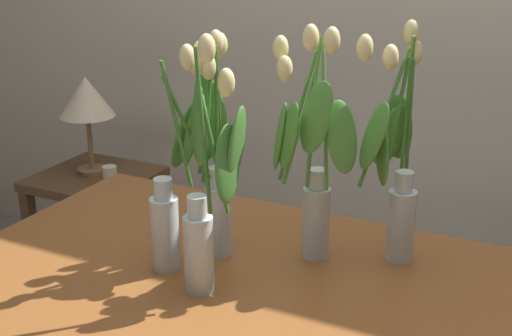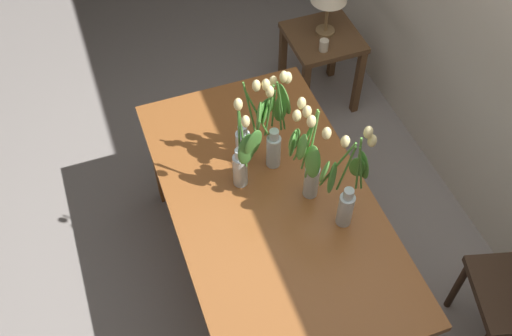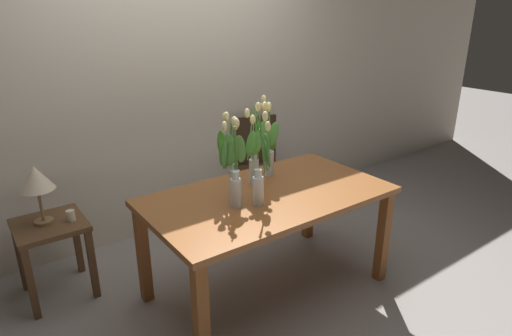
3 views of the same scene
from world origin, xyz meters
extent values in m
plane|color=gray|center=(0.00, 0.00, 0.00)|extent=(18.00, 18.00, 0.00)
cube|color=beige|center=(0.00, 1.31, 1.35)|extent=(9.00, 0.10, 2.70)
cube|color=brown|center=(0.00, 0.00, 0.72)|extent=(1.60, 0.90, 0.04)
cube|color=brown|center=(-0.74, -0.39, 0.35)|extent=(0.07, 0.07, 0.70)
cube|color=brown|center=(0.74, -0.39, 0.35)|extent=(0.07, 0.07, 0.70)
cube|color=brown|center=(-0.74, 0.39, 0.35)|extent=(0.07, 0.07, 0.70)
cube|color=brown|center=(0.74, 0.39, 0.35)|extent=(0.07, 0.07, 0.70)
cylinder|color=silver|center=(0.21, 0.26, 0.83)|extent=(0.07, 0.07, 0.18)
cylinder|color=silver|center=(0.21, 0.26, 0.94)|extent=(0.04, 0.04, 0.05)
cylinder|color=silver|center=(0.21, 0.26, 0.80)|extent=(0.06, 0.06, 0.11)
cylinder|color=#478433|center=(0.16, 0.21, 1.11)|extent=(0.08, 0.09, 0.32)
ellipsoid|color=#F4E093|center=(0.12, 0.16, 1.27)|extent=(0.04, 0.04, 0.06)
ellipsoid|color=#4C8E38|center=(0.16, 0.16, 1.08)|extent=(0.11, 0.07, 0.18)
cylinder|color=#478433|center=(0.18, 0.24, 1.09)|extent=(0.04, 0.04, 0.30)
ellipsoid|color=#F4E093|center=(0.16, 0.22, 1.24)|extent=(0.04, 0.04, 0.06)
ellipsoid|color=#4C8E38|center=(0.17, 0.19, 1.04)|extent=(0.08, 0.08, 0.18)
cylinder|color=#478433|center=(0.20, 0.29, 1.09)|extent=(0.02, 0.06, 0.30)
ellipsoid|color=#F4E093|center=(0.19, 0.32, 1.24)|extent=(0.04, 0.04, 0.06)
ellipsoid|color=#4C8E38|center=(0.16, 0.33, 1.06)|extent=(0.08, 0.06, 0.18)
cylinder|color=#478433|center=(0.19, 0.28, 1.12)|extent=(0.03, 0.04, 0.35)
ellipsoid|color=#F4E093|center=(0.19, 0.30, 1.29)|extent=(0.04, 0.04, 0.06)
ellipsoid|color=#4C8E38|center=(0.15, 0.31, 1.04)|extent=(0.12, 0.05, 0.18)
cylinder|color=silver|center=(0.02, 0.18, 0.83)|extent=(0.07, 0.07, 0.18)
cylinder|color=silver|center=(0.02, 0.18, 0.94)|extent=(0.04, 0.04, 0.05)
cylinder|color=silver|center=(0.02, 0.18, 0.80)|extent=(0.06, 0.06, 0.11)
cylinder|color=#56933D|center=(-0.03, 0.16, 1.10)|extent=(0.08, 0.05, 0.31)
ellipsoid|color=#F4E093|center=(-0.07, 0.14, 1.26)|extent=(0.04, 0.04, 0.06)
ellipsoid|color=#4C8E38|center=(-0.05, 0.11, 1.06)|extent=(0.08, 0.08, 0.18)
cylinder|color=#56933D|center=(0.04, 0.15, 1.11)|extent=(0.05, 0.06, 0.35)
ellipsoid|color=#F4E093|center=(0.06, 0.12, 1.29)|extent=(0.04, 0.04, 0.06)
ellipsoid|color=#4C8E38|center=(0.09, 0.14, 1.07)|extent=(0.10, 0.07, 0.18)
cylinder|color=#56933D|center=(0.01, 0.15, 1.12)|extent=(0.01, 0.05, 0.35)
ellipsoid|color=#F4E093|center=(0.01, 0.13, 1.29)|extent=(0.04, 0.04, 0.06)
ellipsoid|color=#4C8E38|center=(0.04, 0.11, 1.12)|extent=(0.10, 0.04, 0.18)
cylinder|color=#56933D|center=(-0.02, 0.14, 1.08)|extent=(0.06, 0.07, 0.27)
ellipsoid|color=#F4E093|center=(-0.04, 0.11, 1.22)|extent=(0.04, 0.04, 0.06)
ellipsoid|color=#4C8E38|center=(-0.02, 0.09, 1.07)|extent=(0.10, 0.07, 0.18)
cylinder|color=silver|center=(-0.21, 0.09, 0.83)|extent=(0.07, 0.07, 0.18)
cylinder|color=silver|center=(-0.21, 0.09, 0.94)|extent=(0.04, 0.04, 0.05)
cylinder|color=silver|center=(-0.21, 0.09, 0.80)|extent=(0.06, 0.06, 0.11)
cylinder|color=#3D752D|center=(-0.24, 0.09, 1.08)|extent=(0.06, 0.02, 0.27)
ellipsoid|color=#F4E093|center=(-0.26, 0.10, 1.21)|extent=(0.04, 0.04, 0.06)
ellipsoid|color=#4C8E38|center=(-0.29, 0.07, 1.04)|extent=(0.07, 0.11, 0.18)
cylinder|color=#3D752D|center=(-0.22, 0.12, 1.10)|extent=(0.03, 0.06, 0.31)
ellipsoid|color=#F4E093|center=(-0.23, 0.15, 1.25)|extent=(0.04, 0.04, 0.06)
ellipsoid|color=#4C8E38|center=(-0.26, 0.15, 1.10)|extent=(0.10, 0.07, 0.18)
cylinder|color=#3D752D|center=(-0.22, 0.06, 1.09)|extent=(0.02, 0.04, 0.31)
ellipsoid|color=#F4E093|center=(-0.22, 0.05, 1.25)|extent=(0.04, 0.04, 0.06)
ellipsoid|color=#4C8E38|center=(-0.21, 0.01, 1.08)|extent=(0.08, 0.06, 0.18)
cylinder|color=#3D752D|center=(-0.22, 0.11, 1.10)|extent=(0.03, 0.04, 0.32)
ellipsoid|color=#F4E093|center=(-0.23, 0.13, 1.26)|extent=(0.04, 0.04, 0.06)
ellipsoid|color=#4C8E38|center=(-0.26, 0.13, 1.04)|extent=(0.09, 0.07, 0.18)
cylinder|color=silver|center=(-0.15, -0.10, 0.83)|extent=(0.07, 0.07, 0.18)
cylinder|color=silver|center=(-0.15, -0.10, 0.94)|extent=(0.04, 0.04, 0.05)
cylinder|color=silver|center=(-0.15, -0.10, 0.80)|extent=(0.06, 0.06, 0.11)
cylinder|color=#3D752D|center=(-0.11, -0.09, 1.08)|extent=(0.07, 0.01, 0.28)
ellipsoid|color=#F4E093|center=(-0.08, -0.09, 1.23)|extent=(0.04, 0.04, 0.06)
ellipsoid|color=#427F33|center=(-0.07, -0.06, 1.09)|extent=(0.04, 0.10, 0.18)
cylinder|color=#3D752D|center=(-0.13, -0.10, 1.12)|extent=(0.04, 0.02, 0.35)
ellipsoid|color=#F4E093|center=(-0.11, -0.11, 1.30)|extent=(0.04, 0.04, 0.06)
ellipsoid|color=#427F33|center=(-0.08, -0.09, 1.05)|extent=(0.05, 0.11, 0.18)
cylinder|color=silver|center=(-0.28, -0.04, 0.83)|extent=(0.07, 0.07, 0.18)
cylinder|color=silver|center=(-0.28, -0.04, 0.94)|extent=(0.04, 0.04, 0.05)
cylinder|color=silver|center=(-0.28, -0.04, 0.80)|extent=(0.06, 0.06, 0.11)
cylinder|color=#478433|center=(-0.25, -0.01, 1.09)|extent=(0.05, 0.05, 0.30)
ellipsoid|color=#F4E093|center=(-0.23, 0.01, 1.25)|extent=(0.04, 0.04, 0.06)
ellipsoid|color=#4C8E38|center=(-0.25, 0.04, 1.06)|extent=(0.11, 0.07, 0.18)
cylinder|color=#478433|center=(-0.24, 0.01, 1.08)|extent=(0.07, 0.10, 0.26)
ellipsoid|color=#F4E093|center=(-0.21, 0.06, 1.22)|extent=(0.04, 0.04, 0.06)
ellipsoid|color=#4C8E38|center=(-0.24, 0.06, 1.09)|extent=(0.09, 0.10, 0.18)
cube|color=#382619|center=(0.67, 0.96, 0.45)|extent=(0.49, 0.49, 0.04)
cylinder|color=#382619|center=(0.79, 0.75, 0.21)|extent=(0.04, 0.04, 0.43)
cylinder|color=#382619|center=(0.47, 0.84, 0.21)|extent=(0.04, 0.04, 0.43)
cylinder|color=#382619|center=(0.88, 1.08, 0.21)|extent=(0.04, 0.04, 0.43)
cylinder|color=#382619|center=(0.56, 1.17, 0.21)|extent=(0.04, 0.04, 0.43)
cube|color=#382619|center=(0.72, 1.13, 0.70)|extent=(0.40, 0.14, 0.46)
cube|color=brown|center=(-1.20, 0.81, 0.53)|extent=(0.44, 0.44, 0.04)
cube|color=brown|center=(-1.39, 0.62, 0.26)|extent=(0.04, 0.04, 0.51)
cube|color=brown|center=(-1.01, 0.62, 0.26)|extent=(0.04, 0.04, 0.51)
cube|color=brown|center=(-1.39, 1.00, 0.26)|extent=(0.04, 0.04, 0.51)
cube|color=brown|center=(-1.01, 1.00, 0.26)|extent=(0.04, 0.04, 0.51)
cylinder|color=olive|center=(-1.23, 0.83, 0.56)|extent=(0.12, 0.12, 0.02)
cylinder|color=olive|center=(-1.23, 0.83, 0.68)|extent=(0.02, 0.02, 0.22)
cone|color=beige|center=(-1.23, 0.83, 0.87)|extent=(0.22, 0.22, 0.16)
cylinder|color=beige|center=(-1.08, 0.75, 0.59)|extent=(0.06, 0.06, 0.07)
camera|label=1|loc=(0.61, -1.32, 1.54)|focal=50.27mm
camera|label=2|loc=(1.43, -0.60, 2.94)|focal=41.66mm
camera|label=3|loc=(-1.59, -2.06, 1.89)|focal=30.37mm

